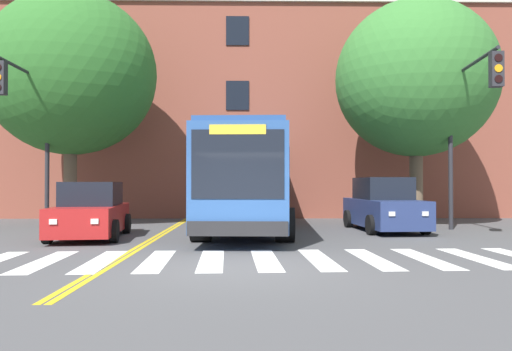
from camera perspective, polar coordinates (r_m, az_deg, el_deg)
ground_plane at (r=10.03m, az=-2.66°, el=-10.58°), size 120.00×120.00×0.00m
crosswalk at (r=11.11m, az=-1.99°, el=-9.61°), size 13.75×3.73×0.01m
lane_line_yellow_inner at (r=25.21m, az=-7.63°, el=-4.72°), size 0.12×36.00×0.01m
lane_line_yellow_outer at (r=25.19m, az=-7.27°, el=-4.72°), size 0.12×36.00×0.01m
city_bus at (r=17.95m, az=-0.83°, el=-0.41°), size 3.37×11.72×3.39m
car_red_near_lane at (r=16.27m, az=-18.33°, el=-4.03°), size 2.38×4.50×1.73m
car_navy_far_lane at (r=18.36m, az=14.36°, el=-3.46°), size 2.26×4.67×1.89m
car_tan_behind_bus at (r=28.71m, az=-0.58°, el=-2.63°), size 2.16×3.71×1.79m
traffic_light_near_corner at (r=18.08m, az=22.96°, el=6.67°), size 0.60×4.32×5.94m
traffic_light_far_corner at (r=18.83m, az=-24.40°, el=6.19°), size 0.34×3.89×5.97m
street_tree_curbside_large at (r=21.37m, az=17.78°, el=10.46°), size 9.02×9.02×9.02m
street_tree_curbside_small at (r=21.59m, az=-20.41°, el=10.78°), size 7.53×7.08×9.27m
building_facade at (r=27.62m, az=-1.98°, el=7.20°), size 39.11×7.11×11.14m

